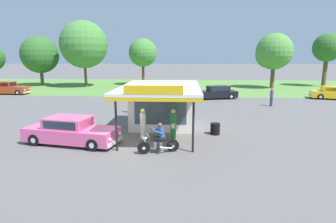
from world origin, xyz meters
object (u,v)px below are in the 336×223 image
object	(u,v)px
motorcycle_with_rider	(159,140)
featured_classic_sedan	(71,131)
parked_car_back_row_centre_left	(336,94)
bystander_strolling_foreground	(131,103)
bystander_admiring_sedan	(272,97)
parked_car_back_row_centre	(215,93)
parked_car_second_row_spare	(9,89)
parked_car_back_row_left	(139,93)
gas_pump_offside	(173,127)
spare_tire_stack	(215,129)
gas_pump_nearside	(143,126)

from	to	relation	value
motorcycle_with_rider	featured_classic_sedan	size ratio (longest dim) A/B	0.37
parked_car_back_row_centre_left	bystander_strolling_foreground	bearing A→B (deg)	-157.86
bystander_admiring_sedan	motorcycle_with_rider	bearing A→B (deg)	-125.36
parked_car_back_row_centre	bystander_admiring_sedan	bearing A→B (deg)	-41.20
parked_car_second_row_spare	parked_car_back_row_left	world-z (taller)	parked_car_second_row_spare
gas_pump_offside	parked_car_second_row_spare	bearing A→B (deg)	140.05
parked_car_back_row_left	bystander_admiring_sedan	xyz separation A→B (m)	(13.79, -3.80, 0.24)
motorcycle_with_rider	spare_tire_stack	bearing A→B (deg)	47.66
parked_car_second_row_spare	spare_tire_stack	size ratio (longest dim) A/B	6.86
featured_classic_sedan	spare_tire_stack	distance (m)	8.67
parked_car_second_row_spare	spare_tire_stack	xyz separation A→B (m)	(24.60, -16.93, -0.36)
bystander_strolling_foreground	gas_pump_nearside	bearing A→B (deg)	-74.00
gas_pump_nearside	parked_car_back_row_centre	distance (m)	17.25
gas_pump_nearside	motorcycle_with_rider	bearing A→B (deg)	-60.71
parked_car_back_row_centre	spare_tire_stack	bearing A→B (deg)	-95.97
parked_car_back_row_centre_left	gas_pump_nearside	bearing A→B (deg)	-139.63
parked_car_back_row_centre_left	gas_pump_offside	bearing A→B (deg)	-136.96
motorcycle_with_rider	gas_pump_nearside	bearing A→B (deg)	119.29
bystander_strolling_foreground	parked_car_second_row_spare	bearing A→B (deg)	149.46
bystander_admiring_sedan	parked_car_back_row_centre_left	bearing A→B (deg)	29.50
parked_car_back_row_centre	bystander_strolling_foreground	bearing A→B (deg)	-134.11
parked_car_back_row_left	bystander_strolling_foreground	world-z (taller)	bystander_strolling_foreground
gas_pump_offside	parked_car_second_row_spare	xyz separation A→B (m)	(-22.00, 18.43, -0.15)
parked_car_back_row_left	motorcycle_with_rider	bearing A→B (deg)	-77.28
spare_tire_stack	bystander_strolling_foreground	bearing A→B (deg)	136.32
bystander_strolling_foreground	gas_pump_offside	bearing A→B (deg)	-62.86
featured_classic_sedan	bystander_strolling_foreground	size ratio (longest dim) A/B	3.52
parked_car_second_row_spare	featured_classic_sedan	bearing A→B (deg)	-49.80
gas_pump_offside	parked_car_back_row_centre_left	xyz separation A→B (m)	(17.91, 16.72, -0.21)
featured_classic_sedan	bystander_strolling_foreground	distance (m)	8.79
parked_car_second_row_spare	parked_car_back_row_centre_left	world-z (taller)	parked_car_second_row_spare
gas_pump_nearside	featured_classic_sedan	world-z (taller)	gas_pump_nearside
gas_pump_nearside	parked_car_back_row_centre	world-z (taller)	gas_pump_nearside
featured_classic_sedan	parked_car_second_row_spare	distance (m)	25.19
gas_pump_nearside	motorcycle_with_rider	xyz separation A→B (m)	(1.14, -2.03, -0.21)
gas_pump_nearside	parked_car_back_row_centre_left	world-z (taller)	gas_pump_nearside
spare_tire_stack	bystander_admiring_sedan	bearing A→B (deg)	57.37
featured_classic_sedan	bystander_strolling_foreground	world-z (taller)	bystander_strolling_foreground
gas_pump_nearside	motorcycle_with_rider	distance (m)	2.34
parked_car_back_row_centre	spare_tire_stack	distance (m)	14.79
parked_car_back_row_centre_left	parked_car_back_row_centre	size ratio (longest dim) A/B	1.04
gas_pump_offside	spare_tire_stack	xyz separation A→B (m)	(2.60, 1.50, -0.50)
gas_pump_offside	featured_classic_sedan	size ratio (longest dim) A/B	0.34
parked_car_back_row_left	parked_car_back_row_centre_left	bearing A→B (deg)	2.89
featured_classic_sedan	bystander_admiring_sedan	size ratio (longest dim) A/B	3.27
motorcycle_with_rider	parked_car_back_row_left	xyz separation A→B (m)	(-3.98, 17.62, 0.03)
motorcycle_with_rider	gas_pump_offside	bearing A→B (deg)	72.94
parked_car_back_row_centre_left	parked_car_second_row_spare	bearing A→B (deg)	177.55
motorcycle_with_rider	bystander_strolling_foreground	distance (m)	10.41
gas_pump_nearside	bystander_strolling_foreground	size ratio (longest dim) A/B	1.18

